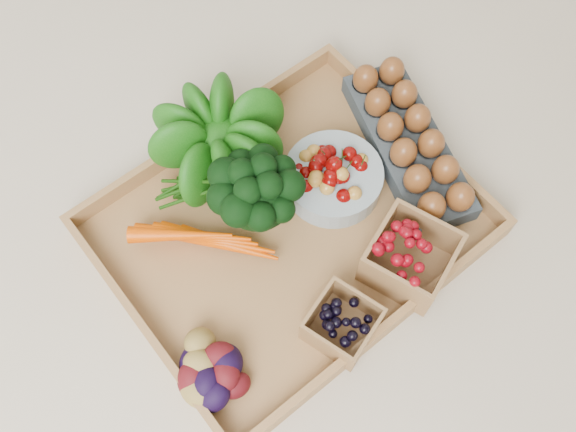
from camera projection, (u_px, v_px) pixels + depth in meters
ground at (288, 232)px, 1.03m from camera, size 4.00×4.00×0.00m
tray at (288, 230)px, 1.03m from camera, size 0.55×0.45×0.01m
carrots at (206, 239)px, 0.99m from camera, size 0.18×0.13×0.04m
lettuce at (217, 135)px, 1.01m from camera, size 0.15×0.15×0.15m
broccoli at (258, 204)px, 0.98m from camera, size 0.14×0.14×0.11m
cherry_bowl at (333, 179)px, 1.04m from camera, size 0.16×0.16×0.04m
egg_carton at (407, 146)px, 1.07m from camera, size 0.20×0.33×0.04m
potatoes at (213, 368)px, 0.89m from camera, size 0.13×0.13×0.07m
punnet_blackberry at (342, 324)px, 0.92m from camera, size 0.11×0.11×0.06m
punnet_raspberry at (410, 257)px, 0.96m from camera, size 0.15×0.15×0.08m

